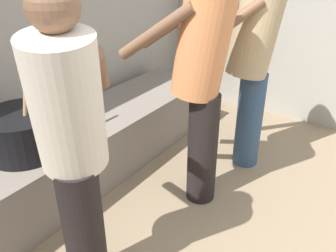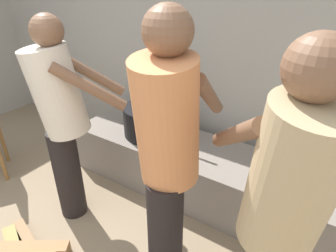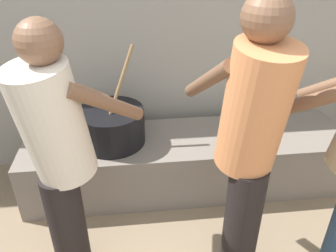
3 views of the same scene
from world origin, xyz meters
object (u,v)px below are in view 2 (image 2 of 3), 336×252
cooking_pot_main (151,120)px  cook_in_cream_shirt (61,115)px  cook_in_orange_shirt (167,154)px  cook_in_tan_shirt (283,216)px

cooking_pot_main → cook_in_cream_shirt: cook_in_cream_shirt is taller
cooking_pot_main → cook_in_orange_shirt: size_ratio=0.44×
cook_in_orange_shirt → cook_in_cream_shirt: (-0.93, 0.10, -0.07)m
cook_in_orange_shirt → cook_in_tan_shirt: cook_in_orange_shirt is taller
cooking_pot_main → cook_in_orange_shirt: (0.72, -0.83, 0.36)m
cook_in_cream_shirt → cook_in_tan_shirt: (1.51, -0.18, 0.04)m
cook_in_cream_shirt → cook_in_orange_shirt: bearing=-6.0°
cook_in_cream_shirt → cook_in_tan_shirt: cook_in_tan_shirt is taller
cook_in_orange_shirt → cook_in_cream_shirt: size_ratio=1.07×
cooking_pot_main → cook_in_tan_shirt: 1.62m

